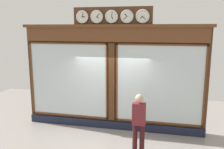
% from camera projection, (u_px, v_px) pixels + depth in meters
% --- Properties ---
extents(shop_facade, '(6.28, 0.42, 4.12)m').
position_uv_depth(shop_facade, '(113.00, 77.00, 8.19)').
color(shop_facade, '#4C2B16').
rests_on(shop_facade, ground_plane).
extents(pedestrian, '(0.36, 0.23, 1.69)m').
position_uv_depth(pedestrian, '(139.00, 121.00, 6.67)').
color(pedestrian, '#3A1316').
rests_on(pedestrian, ground_plane).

